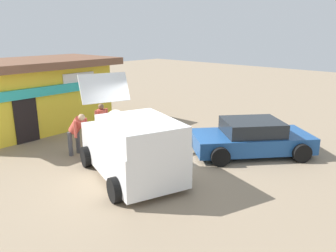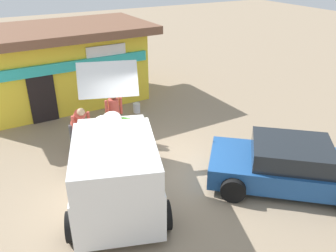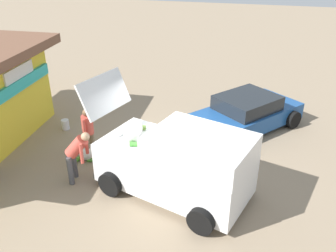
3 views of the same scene
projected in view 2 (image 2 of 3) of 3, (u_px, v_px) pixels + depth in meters
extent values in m
plane|color=gray|center=(158.00, 172.00, 9.60)|extent=(60.00, 60.00, 0.00)
cube|color=yellow|center=(61.00, 69.00, 13.62)|extent=(6.26, 3.26, 2.68)
cube|color=#2DB7B2|center=(71.00, 66.00, 12.18)|extent=(5.83, 0.36, 0.36)
cube|color=black|center=(42.00, 95.00, 12.09)|extent=(0.90, 0.10, 2.00)
cube|color=white|center=(106.00, 53.00, 12.69)|extent=(1.50, 0.12, 0.60)
cube|color=brown|center=(55.00, 31.00, 12.96)|extent=(7.18, 4.18, 0.30)
cube|color=white|center=(115.00, 171.00, 8.36)|extent=(2.91, 4.21, 1.10)
cube|color=white|center=(114.00, 156.00, 7.35)|extent=(2.40, 2.80, 0.58)
cube|color=black|center=(117.00, 190.00, 6.35)|extent=(1.50, 0.55, 0.44)
cube|color=white|center=(108.00, 80.00, 9.53)|extent=(1.71, 0.95, 0.93)
ellipsoid|color=silver|center=(103.00, 123.00, 8.98)|extent=(0.49, 0.41, 0.41)
ellipsoid|color=silver|center=(112.00, 120.00, 9.10)|extent=(0.55, 0.45, 0.45)
cylinder|color=olive|center=(127.00, 124.00, 9.28)|extent=(0.16, 0.24, 0.13)
cylinder|color=#56A838|center=(125.00, 120.00, 9.45)|extent=(0.27, 0.28, 0.15)
cylinder|color=green|center=(96.00, 133.00, 8.82)|extent=(0.18, 0.29, 0.12)
cylinder|color=green|center=(117.00, 122.00, 9.34)|extent=(0.26, 0.21, 0.16)
cube|color=black|center=(113.00, 148.00, 10.30)|extent=(1.67, 0.61, 0.16)
cube|color=red|center=(87.00, 134.00, 9.96)|extent=(0.15, 0.10, 0.20)
cube|color=red|center=(137.00, 130.00, 10.19)|extent=(0.15, 0.10, 0.20)
cylinder|color=black|center=(72.00, 227.00, 7.23)|extent=(0.41, 0.69, 0.65)
cylinder|color=black|center=(165.00, 215.00, 7.55)|extent=(0.41, 0.69, 0.65)
cylinder|color=black|center=(78.00, 161.00, 9.53)|extent=(0.41, 0.69, 0.65)
cylinder|color=black|center=(149.00, 154.00, 9.85)|extent=(0.41, 0.69, 0.65)
cube|color=#1E4C8C|center=(289.00, 169.00, 8.93)|extent=(4.25, 3.96, 0.55)
cube|color=#1E2328|center=(292.00, 152.00, 8.70)|extent=(2.51, 2.46, 0.48)
cylinder|color=black|center=(235.00, 150.00, 10.10)|extent=(0.61, 0.56, 0.61)
cylinder|color=black|center=(233.00, 190.00, 8.37)|extent=(0.61, 0.56, 0.61)
cylinder|color=black|center=(335.00, 160.00, 9.62)|extent=(0.61, 0.56, 0.61)
cylinder|color=#726047|center=(120.00, 126.00, 11.26)|extent=(0.15, 0.15, 0.81)
cylinder|color=#726047|center=(110.00, 129.00, 11.11)|extent=(0.15, 0.15, 0.81)
cylinder|color=#CC4C3F|center=(114.00, 108.00, 10.88)|extent=(0.35, 0.35, 0.57)
sphere|color=brown|center=(113.00, 96.00, 10.70)|extent=(0.22, 0.22, 0.22)
cylinder|color=#CC4C3F|center=(121.00, 106.00, 10.98)|extent=(0.09, 0.09, 0.54)
cylinder|color=#CC4C3F|center=(107.00, 109.00, 10.76)|extent=(0.09, 0.09, 0.54)
cylinder|color=#4C4C51|center=(83.00, 135.00, 10.70)|extent=(0.15, 0.15, 0.85)
cylinder|color=#4C4C51|center=(72.00, 138.00, 10.51)|extent=(0.15, 0.15, 0.85)
cylinder|color=#CC4C3F|center=(78.00, 119.00, 10.18)|extent=(0.45, 0.70, 0.68)
sphere|color=tan|center=(81.00, 112.00, 9.85)|extent=(0.23, 0.23, 0.23)
cylinder|color=#CC4C3F|center=(89.00, 121.00, 10.20)|extent=(0.09, 0.09, 0.57)
cylinder|color=#CC4C3F|center=(73.00, 125.00, 9.94)|extent=(0.09, 0.09, 0.57)
ellipsoid|color=silver|center=(112.00, 132.00, 11.28)|extent=(0.85, 0.81, 0.44)
cylinder|color=#50A239|center=(110.00, 140.00, 11.10)|extent=(0.21, 0.29, 0.15)
cylinder|color=olive|center=(114.00, 138.00, 11.23)|extent=(0.30, 0.21, 0.13)
cylinder|color=#4E9436|center=(115.00, 134.00, 11.49)|extent=(0.21, 0.31, 0.15)
cylinder|color=#57AC33|center=(103.00, 136.00, 11.41)|extent=(0.28, 0.21, 0.12)
cylinder|color=#579237|center=(120.00, 135.00, 11.42)|extent=(0.30, 0.33, 0.14)
cylinder|color=silver|center=(137.00, 108.00, 13.16)|extent=(0.26, 0.26, 0.36)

